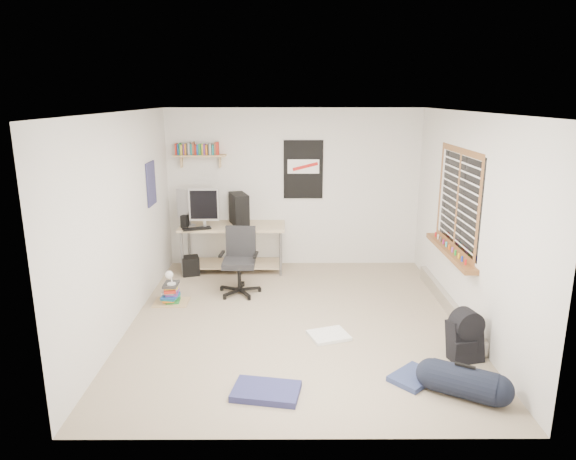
{
  "coord_description": "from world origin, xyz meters",
  "views": [
    {
      "loc": [
        -0.12,
        -5.81,
        2.67
      ],
      "look_at": [
        -0.1,
        0.13,
        1.12
      ],
      "focal_mm": 32.0,
      "sensor_mm": 36.0,
      "label": 1
    }
  ],
  "objects_px": {
    "desk": "(233,247)",
    "backpack": "(465,341)",
    "office_chair": "(239,260)",
    "book_stack": "(171,292)",
    "duffel_bag": "(464,383)"
  },
  "relations": [
    {
      "from": "desk",
      "to": "backpack",
      "type": "relative_size",
      "value": 3.64
    },
    {
      "from": "office_chair",
      "to": "book_stack",
      "type": "relative_size",
      "value": 2.05
    },
    {
      "from": "desk",
      "to": "office_chair",
      "type": "xyz_separation_m",
      "value": [
        0.18,
        -1.02,
        0.12
      ]
    },
    {
      "from": "desk",
      "to": "backpack",
      "type": "height_order",
      "value": "desk"
    },
    {
      "from": "desk",
      "to": "book_stack",
      "type": "bearing_deg",
      "value": -97.2
    },
    {
      "from": "office_chair",
      "to": "duffel_bag",
      "type": "relative_size",
      "value": 1.59
    },
    {
      "from": "backpack",
      "to": "duffel_bag",
      "type": "bearing_deg",
      "value": -123.61
    },
    {
      "from": "duffel_bag",
      "to": "book_stack",
      "type": "relative_size",
      "value": 1.29
    },
    {
      "from": "desk",
      "to": "backpack",
      "type": "xyz_separation_m",
      "value": [
        2.69,
        -2.86,
        -0.16
      ]
    },
    {
      "from": "duffel_bag",
      "to": "desk",
      "type": "bearing_deg",
      "value": 154.3
    },
    {
      "from": "backpack",
      "to": "book_stack",
      "type": "relative_size",
      "value": 0.98
    },
    {
      "from": "duffel_bag",
      "to": "book_stack",
      "type": "xyz_separation_m",
      "value": [
        -3.15,
        2.21,
        0.01
      ]
    },
    {
      "from": "desk",
      "to": "book_stack",
      "type": "height_order",
      "value": "desk"
    },
    {
      "from": "desk",
      "to": "book_stack",
      "type": "xyz_separation_m",
      "value": [
        -0.7,
        -1.35,
        -0.21
      ]
    },
    {
      "from": "duffel_bag",
      "to": "book_stack",
      "type": "bearing_deg",
      "value": 174.73
    }
  ]
}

